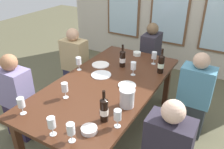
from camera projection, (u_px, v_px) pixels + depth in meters
ground_plane at (107, 131)px, 3.03m from camera, size 12.00×12.00×0.00m
dining_table at (107, 88)px, 2.72m from camera, size 1.10×2.13×0.74m
white_plate_0 at (127, 85)px, 2.62m from camera, size 0.20×0.20×0.01m
white_plate_1 at (101, 65)px, 3.10m from camera, size 0.23×0.23×0.01m
white_plate_2 at (101, 75)px, 2.85m from camera, size 0.25×0.25×0.01m
metal_pitcher at (127, 98)px, 2.24m from camera, size 0.16×0.16×0.19m
wine_bottle_0 at (104, 109)px, 2.03m from camera, size 0.08×0.08×0.31m
wine_bottle_1 at (122, 58)px, 3.01m from camera, size 0.08×0.08×0.31m
wine_bottle_2 at (161, 64)px, 2.85m from camera, size 0.08×0.08×0.32m
tasting_bowl_0 at (137, 54)px, 3.38m from camera, size 0.11×0.11×0.05m
tasting_bowl_1 at (89, 130)px, 1.94m from camera, size 0.14×0.14×0.04m
wine_glass_0 at (71, 130)px, 1.80m from camera, size 0.07×0.07×0.17m
wine_glass_1 at (133, 66)px, 2.80m from camera, size 0.07×0.07×0.17m
wine_glass_2 at (79, 62)px, 2.92m from camera, size 0.07×0.07×0.17m
wine_glass_3 at (52, 123)px, 1.87m from camera, size 0.07×0.07×0.17m
wine_glass_4 at (65, 88)px, 2.36m from camera, size 0.07×0.07×0.17m
wine_glass_5 at (21, 103)px, 2.12m from camera, size 0.07×0.07×0.17m
wine_glass_6 at (118, 116)px, 1.96m from camera, size 0.07×0.07×0.17m
wine_glass_7 at (154, 56)px, 3.08m from camera, size 0.07×0.07×0.17m
seated_person_0 at (17, 99)px, 2.76m from camera, size 0.38×0.24×1.11m
seated_person_2 at (75, 65)px, 3.61m from camera, size 0.38×0.24×1.11m
seated_person_3 at (194, 97)px, 2.80m from camera, size 0.38×0.24×1.11m
seated_person_4 at (150, 57)px, 3.87m from camera, size 0.24×0.38×1.11m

